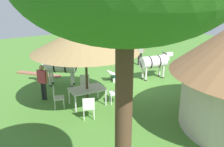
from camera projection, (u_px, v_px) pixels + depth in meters
ground_plane at (123, 88)px, 12.24m from camera, size 36.00×36.00×0.00m
shade_umbrella at (85, 38)px, 9.55m from camera, size 4.31×4.31×3.41m
patio_dining_table at (87, 90)px, 10.24m from camera, size 1.56×1.12×0.74m
patio_chair_near_hut at (57, 96)px, 10.00m from camera, size 0.55×0.56×0.90m
patio_chair_near_lawn at (89, 107)px, 9.10m from camera, size 0.58×0.57×0.90m
patio_chair_west_end at (117, 91)px, 10.49m from camera, size 0.57×0.58×0.90m
patio_chair_east_end at (85, 83)px, 11.46m from camera, size 0.57×0.56×0.90m
guest_beside_umbrella at (43, 79)px, 10.66m from camera, size 0.40×0.50×1.61m
standing_watcher at (140, 50)px, 15.89m from camera, size 0.42×0.51×1.66m
striped_lounge_chair at (116, 76)px, 13.24m from camera, size 0.94×0.74×0.57m
zebra_nearest_camera at (154, 62)px, 13.40m from camera, size 2.10×0.96×1.47m
zebra_by_umbrella at (60, 66)px, 12.35m from camera, size 1.80×1.61×1.57m
brick_patio_kerb at (39, 74)px, 14.24m from camera, size 1.99×2.44×0.08m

